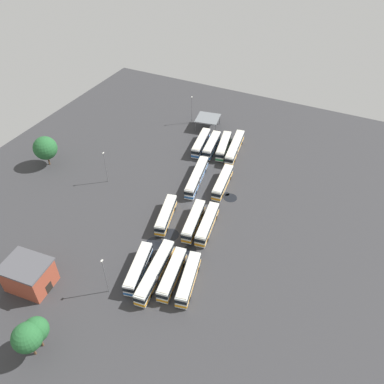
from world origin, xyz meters
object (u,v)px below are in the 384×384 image
at_px(bus_row2_slot0, 223,182).
at_px(lamp_post_near_entrance, 106,166).
at_px(bus_row0_slot1, 172,274).
at_px(bus_row2_slot2, 197,177).
at_px(tree_west_edge, 36,330).
at_px(lamp_post_by_building, 105,275).
at_px(tree_south_edge, 27,337).
at_px(bus_row3_slot2, 212,145).
at_px(lamp_post_far_corner, 192,109).
at_px(bus_row3_slot3, 201,143).
at_px(maintenance_shelter, 208,118).
at_px(tree_east_edge, 45,148).
at_px(bus_row0_slot3, 138,268).
at_px(bus_row0_slot2, 155,272).
at_px(bus_row1_slot1, 194,221).
at_px(bus_row1_slot0, 207,224).
at_px(depot_building, 29,275).
at_px(bus_row0_slot0, 189,279).
at_px(bus_row3_slot1, 224,146).
at_px(bus_row1_slot3, 166,215).

height_order(bus_row2_slot0, lamp_post_near_entrance, lamp_post_near_entrance).
bearing_deg(bus_row2_slot0, bus_row0_slot1, -176.04).
height_order(bus_row2_slot2, tree_west_edge, tree_west_edge).
relative_size(lamp_post_by_building, tree_south_edge, 1.18).
xyz_separation_m(bus_row3_slot2, lamp_post_far_corner, (12.27, 12.73, 3.35)).
distance_m(bus_row2_slot0, lamp_post_near_entrance, 31.73).
xyz_separation_m(bus_row3_slot3, maintenance_shelter, (11.84, 3.04, 1.73)).
relative_size(bus_row3_slot3, tree_east_edge, 1.47).
distance_m(bus_row0_slot3, lamp_post_by_building, 8.14).
bearing_deg(bus_row3_slot2, maintenance_shelter, 29.39).
bearing_deg(lamp_post_near_entrance, bus_row0_slot1, -124.27).
xyz_separation_m(bus_row0_slot2, tree_east_edge, (21.79, 48.26, 3.85)).
bearing_deg(tree_east_edge, tree_west_edge, -139.66).
xyz_separation_m(bus_row2_slot2, tree_west_edge, (-55.32, 4.81, 3.40)).
xyz_separation_m(bus_row0_slot3, bus_row3_slot3, (49.74, 8.52, 0.00)).
height_order(bus_row3_slot2, lamp_post_by_building, lamp_post_by_building).
xyz_separation_m(bus_row0_slot2, lamp_post_far_corner, (61.60, 21.44, 3.35)).
xyz_separation_m(bus_row0_slot2, bus_row1_slot1, (17.28, -0.63, -0.00)).
height_order(lamp_post_far_corner, tree_west_edge, lamp_post_far_corner).
height_order(bus_row1_slot1, bus_row2_slot2, same).
relative_size(bus_row1_slot1, bus_row2_slot2, 0.79).
height_order(maintenance_shelter, lamp_post_far_corner, lamp_post_far_corner).
height_order(bus_row1_slot0, bus_row1_slot1, same).
bearing_deg(bus_row3_slot2, bus_row2_slot2, -170.53).
height_order(bus_row2_slot2, depot_building, depot_building).
bearing_deg(bus_row0_slot0, bus_row1_slot1, 22.28).
relative_size(bus_row3_slot1, lamp_post_far_corner, 1.37).
bearing_deg(bus_row0_slot2, tree_south_edge, 155.76).
bearing_deg(bus_row3_slot1, depot_building, 165.11).
bearing_deg(bus_row1_slot0, maintenance_shelter, 24.06).
xyz_separation_m(bus_row1_slot1, maintenance_shelter, (43.58, 15.84, 1.73)).
height_order(bus_row0_slot2, bus_row1_slot3, same).
xyz_separation_m(depot_building, maintenance_shelter, (73.75, -6.90, 0.34)).
height_order(bus_row1_slot0, depot_building, depot_building).
bearing_deg(bus_row2_slot2, lamp_post_near_entrance, 115.06).
bearing_deg(bus_row1_slot1, bus_row3_slot2, 16.24).
relative_size(bus_row3_slot1, depot_building, 1.31).
distance_m(bus_row0_slot0, maintenance_shelter, 63.54).
height_order(bus_row0_slot3, bus_row3_slot3, same).
relative_size(bus_row0_slot2, bus_row1_slot0, 1.25).
distance_m(bus_row2_slot2, lamp_post_near_entrance, 24.74).
bearing_deg(depot_building, bus_row3_slot2, -12.16).
bearing_deg(bus_row3_slot3, tree_south_edge, -178.99).
relative_size(bus_row0_slot3, bus_row1_slot1, 1.00).
height_order(bus_row1_slot1, maintenance_shelter, maintenance_shelter).
height_order(bus_row0_slot2, tree_west_edge, tree_west_edge).
relative_size(bus_row2_slot0, lamp_post_near_entrance, 1.36).
xyz_separation_m(bus_row0_slot2, lamp_post_near_entrance, (22.61, 28.19, 3.40)).
height_order(bus_row1_slot0, bus_row2_slot0, same).
bearing_deg(bus_row0_slot3, bus_row1_slot1, -13.36).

